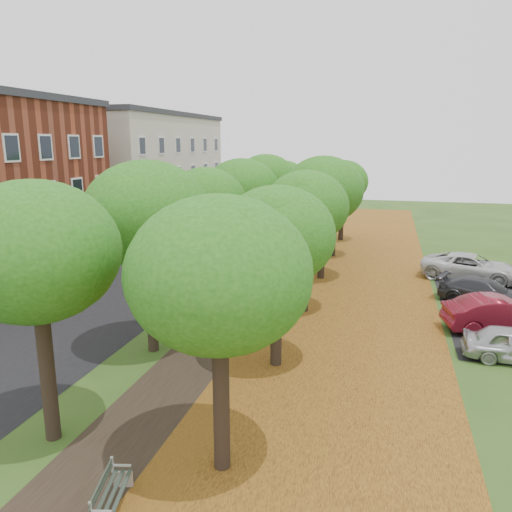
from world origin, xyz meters
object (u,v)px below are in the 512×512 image
Objects in this scene: car_grey at (485,292)px; car_white at (471,267)px; car_red at (501,315)px; bench at (111,494)px.

car_white is (0.00, 4.61, 0.12)m from car_grey.
car_grey is (0.00, 3.77, -0.12)m from car_red.
car_grey is at bearing -165.46° from car_white.
car_white reaches higher than bench.
car_grey is at bearing -12.11° from car_red.
bench is 0.31× the size of car_white.
car_red reaches higher than bench.
car_red is at bearing -51.11° from bench.
car_red is 8.38m from car_white.
car_red is 1.05× the size of car_grey.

